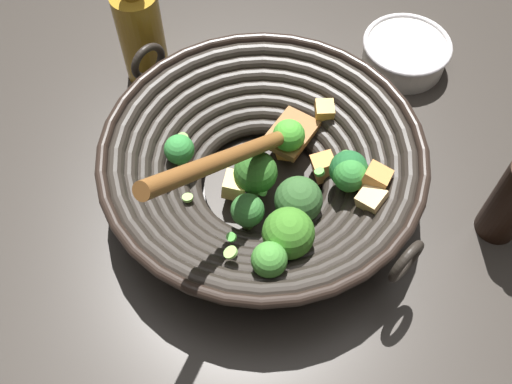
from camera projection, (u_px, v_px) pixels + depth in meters
name	position (u px, v px, depth m)	size (l,w,h in m)	color
ground_plane	(262.00, 189.00, 0.75)	(4.00, 4.00, 0.00)	#332D28
wok	(264.00, 165.00, 0.70)	(0.39, 0.42, 0.24)	black
cooking_oil_bottle	(141.00, 33.00, 0.79)	(0.06, 0.06, 0.19)	#AD7F23
prep_bowl	(405.00, 53.00, 0.85)	(0.13, 0.13, 0.04)	silver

